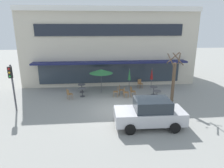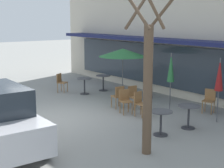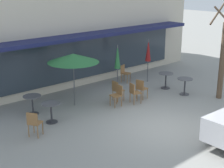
{
  "view_description": "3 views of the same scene",
  "coord_description": "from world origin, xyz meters",
  "px_view_note": "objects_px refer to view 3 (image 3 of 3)",
  "views": [
    {
      "loc": [
        -1.66,
        -13.56,
        5.98
      ],
      "look_at": [
        -0.16,
        2.65,
        1.2
      ],
      "focal_mm": 32.0,
      "sensor_mm": 36.0,
      "label": 1
    },
    {
      "loc": [
        10.5,
        -5.45,
        3.48
      ],
      "look_at": [
        0.14,
        2.5,
        0.98
      ],
      "focal_mm": 55.0,
      "sensor_mm": 36.0,
      "label": 2
    },
    {
      "loc": [
        -8.84,
        -7.12,
        5.1
      ],
      "look_at": [
        -0.23,
        2.52,
        1.1
      ],
      "focal_mm": 55.0,
      "sensor_mm": 36.0,
      "label": 3
    }
  ],
  "objects_px": {
    "cafe_chair_1": "(117,89)",
    "cafe_chair_4": "(117,94)",
    "patio_umbrella_cream_folded": "(73,58)",
    "cafe_table_by_tree": "(185,84)",
    "patio_umbrella_green_folded": "(148,51)",
    "cafe_chair_3": "(34,122)",
    "cafe_table_mid_patio": "(51,109)",
    "street_tree": "(223,55)",
    "patio_umbrella_corner_open": "(117,57)",
    "cafe_chair_2": "(124,72)",
    "cafe_chair_5": "(134,92)",
    "cafe_table_near_wall": "(166,78)",
    "cafe_table_streetside": "(32,102)",
    "cafe_chair_0": "(141,88)"
  },
  "relations": [
    {
      "from": "cafe_chair_3",
      "to": "cafe_table_mid_patio",
      "type": "bearing_deg",
      "value": 31.12
    },
    {
      "from": "cafe_chair_1",
      "to": "patio_umbrella_corner_open",
      "type": "bearing_deg",
      "value": 46.71
    },
    {
      "from": "cafe_chair_3",
      "to": "cafe_chair_4",
      "type": "xyz_separation_m",
      "value": [
        4.04,
        0.3,
        0.0
      ]
    },
    {
      "from": "patio_umbrella_green_folded",
      "to": "cafe_chair_4",
      "type": "xyz_separation_m",
      "value": [
        -3.49,
        -1.52,
        -1.1
      ]
    },
    {
      "from": "patio_umbrella_cream_folded",
      "to": "cafe_table_by_tree",
      "type": "bearing_deg",
      "value": -26.08
    },
    {
      "from": "cafe_table_streetside",
      "to": "patio_umbrella_corner_open",
      "type": "bearing_deg",
      "value": -0.51
    },
    {
      "from": "cafe_table_near_wall",
      "to": "cafe_chair_2",
      "type": "relative_size",
      "value": 0.85
    },
    {
      "from": "cafe_chair_1",
      "to": "cafe_chair_4",
      "type": "bearing_deg",
      "value": -131.22
    },
    {
      "from": "patio_umbrella_corner_open",
      "to": "cafe_chair_2",
      "type": "height_order",
      "value": "patio_umbrella_corner_open"
    },
    {
      "from": "cafe_table_mid_patio",
      "to": "cafe_chair_3",
      "type": "relative_size",
      "value": 0.85
    },
    {
      "from": "cafe_table_near_wall",
      "to": "cafe_chair_4",
      "type": "bearing_deg",
      "value": -176.53
    },
    {
      "from": "patio_umbrella_green_folded",
      "to": "cafe_table_mid_patio",
      "type": "bearing_deg",
      "value": -169.72
    },
    {
      "from": "patio_umbrella_cream_folded",
      "to": "cafe_chair_4",
      "type": "distance_m",
      "value": 2.33
    },
    {
      "from": "patio_umbrella_green_folded",
      "to": "cafe_chair_5",
      "type": "relative_size",
      "value": 2.47
    },
    {
      "from": "cafe_table_near_wall",
      "to": "cafe_table_streetside",
      "type": "distance_m",
      "value": 6.57
    },
    {
      "from": "cafe_chair_1",
      "to": "cafe_chair_2",
      "type": "relative_size",
      "value": 1.0
    },
    {
      "from": "cafe_chair_1",
      "to": "cafe_chair_5",
      "type": "distance_m",
      "value": 0.78
    },
    {
      "from": "cafe_table_streetside",
      "to": "patio_umbrella_corner_open",
      "type": "height_order",
      "value": "patio_umbrella_corner_open"
    },
    {
      "from": "cafe_table_near_wall",
      "to": "cafe_table_by_tree",
      "type": "bearing_deg",
      "value": -93.65
    },
    {
      "from": "cafe_chair_4",
      "to": "street_tree",
      "type": "relative_size",
      "value": 0.21
    },
    {
      "from": "cafe_table_by_tree",
      "to": "cafe_table_mid_patio",
      "type": "distance_m",
      "value": 6.38
    },
    {
      "from": "cafe_chair_5",
      "to": "cafe_table_streetside",
      "type": "bearing_deg",
      "value": 155.11
    },
    {
      "from": "patio_umbrella_corner_open",
      "to": "cafe_chair_4",
      "type": "height_order",
      "value": "patio_umbrella_corner_open"
    },
    {
      "from": "cafe_chair_0",
      "to": "cafe_chair_5",
      "type": "xyz_separation_m",
      "value": [
        -0.62,
        -0.18,
        0.0
      ]
    },
    {
      "from": "cafe_table_near_wall",
      "to": "cafe_table_mid_patio",
      "type": "relative_size",
      "value": 1.0
    },
    {
      "from": "cafe_chair_4",
      "to": "cafe_chair_1",
      "type": "bearing_deg",
      "value": 48.78
    },
    {
      "from": "cafe_chair_1",
      "to": "cafe_table_streetside",
      "type": "bearing_deg",
      "value": 163.2
    },
    {
      "from": "cafe_table_near_wall",
      "to": "patio_umbrella_green_folded",
      "type": "xyz_separation_m",
      "value": [
        0.14,
        1.31,
        1.11
      ]
    },
    {
      "from": "patio_umbrella_green_folded",
      "to": "cafe_chair_3",
      "type": "xyz_separation_m",
      "value": [
        -7.53,
        -1.82,
        -1.1
      ]
    },
    {
      "from": "cafe_table_near_wall",
      "to": "cafe_chair_5",
      "type": "distance_m",
      "value": 2.66
    },
    {
      "from": "cafe_chair_2",
      "to": "cafe_chair_5",
      "type": "bearing_deg",
      "value": -126.24
    },
    {
      "from": "patio_umbrella_green_folded",
      "to": "street_tree",
      "type": "distance_m",
      "value": 3.86
    },
    {
      "from": "patio_umbrella_green_folded",
      "to": "cafe_chair_1",
      "type": "relative_size",
      "value": 2.47
    },
    {
      "from": "patio_umbrella_cream_folded",
      "to": "cafe_chair_1",
      "type": "xyz_separation_m",
      "value": [
        1.68,
        -0.79,
        -1.5
      ]
    },
    {
      "from": "cafe_chair_1",
      "to": "cafe_chair_2",
      "type": "xyz_separation_m",
      "value": [
        2.18,
        1.82,
        0.0
      ]
    },
    {
      "from": "cafe_table_by_tree",
      "to": "cafe_chair_5",
      "type": "bearing_deg",
      "value": 164.24
    },
    {
      "from": "cafe_table_mid_patio",
      "to": "street_tree",
      "type": "relative_size",
      "value": 0.18
    },
    {
      "from": "patio_umbrella_corner_open",
      "to": "cafe_chair_0",
      "type": "xyz_separation_m",
      "value": [
        -0.01,
        -1.55,
        -1.1
      ]
    },
    {
      "from": "cafe_chair_4",
      "to": "cafe_chair_5",
      "type": "relative_size",
      "value": 1.0
    },
    {
      "from": "cafe_table_near_wall",
      "to": "cafe_chair_5",
      "type": "xyz_separation_m",
      "value": [
        -2.62,
        -0.46,
        0.01
      ]
    },
    {
      "from": "cafe_chair_0",
      "to": "cafe_chair_1",
      "type": "distance_m",
      "value": 1.08
    },
    {
      "from": "cafe_table_streetside",
      "to": "cafe_table_by_tree",
      "type": "xyz_separation_m",
      "value": [
        6.36,
        -2.49,
        0.0
      ]
    },
    {
      "from": "cafe_table_by_tree",
      "to": "patio_umbrella_cream_folded",
      "type": "distance_m",
      "value": 5.28
    },
    {
      "from": "cafe_table_mid_patio",
      "to": "cafe_chair_2",
      "type": "height_order",
      "value": "cafe_chair_2"
    },
    {
      "from": "cafe_chair_5",
      "to": "cafe_chair_1",
      "type": "bearing_deg",
      "value": 114.35
    },
    {
      "from": "cafe_table_near_wall",
      "to": "patio_umbrella_corner_open",
      "type": "relative_size",
      "value": 0.35
    },
    {
      "from": "cafe_chair_1",
      "to": "cafe_table_near_wall",
      "type": "bearing_deg",
      "value": -4.97
    },
    {
      "from": "cafe_table_mid_patio",
      "to": "cafe_chair_1",
      "type": "height_order",
      "value": "cafe_chair_1"
    },
    {
      "from": "cafe_table_near_wall",
      "to": "patio_umbrella_corner_open",
      "type": "height_order",
      "value": "patio_umbrella_corner_open"
    },
    {
      "from": "cafe_table_near_wall",
      "to": "cafe_chair_0",
      "type": "xyz_separation_m",
      "value": [
        -2.0,
        -0.28,
        0.01
      ]
    }
  ]
}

